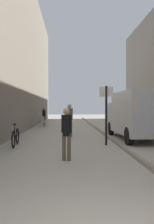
% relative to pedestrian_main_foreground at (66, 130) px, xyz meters
% --- Properties ---
extents(ground_plane, '(80.00, 80.00, 0.00)m').
position_rel_pedestrian_main_foreground_xyz_m(ground_plane, '(0.67, 6.97, -0.95)').
color(ground_plane, '#A8A093').
extents(kerb_strip, '(0.16, 40.00, 0.12)m').
position_rel_pedestrian_main_foreground_xyz_m(kerb_strip, '(2.25, 6.97, -0.89)').
color(kerb_strip, gray).
rests_on(kerb_strip, ground_plane).
extents(pedestrian_main_foreground, '(0.32, 0.22, 1.64)m').
position_rel_pedestrian_main_foreground_xyz_m(pedestrian_main_foreground, '(0.00, 0.00, 0.00)').
color(pedestrian_main_foreground, brown).
rests_on(pedestrian_main_foreground, ground_plane).
extents(pedestrian_mid_block, '(0.31, 0.24, 1.64)m').
position_rel_pedestrian_main_foreground_xyz_m(pedestrian_mid_block, '(-2.18, 13.83, -0.00)').
color(pedestrian_mid_block, brown).
rests_on(pedestrian_mid_block, ground_plane).
extents(pedestrian_far_crossing, '(0.37, 0.24, 1.85)m').
position_rel_pedestrian_main_foreground_xyz_m(pedestrian_far_crossing, '(0.13, 5.54, 0.13)').
color(pedestrian_far_crossing, brown).
rests_on(pedestrian_far_crossing, ground_plane).
extents(delivery_van, '(2.20, 5.27, 2.45)m').
position_rel_pedestrian_main_foreground_xyz_m(delivery_van, '(3.62, 4.60, 0.36)').
color(delivery_van, '#B7B7BC').
rests_on(delivery_van, ground_plane).
extents(street_sign_post, '(0.60, 0.13, 2.60)m').
position_rel_pedestrian_main_foreground_xyz_m(street_sign_post, '(1.73, 2.81, 0.60)').
color(street_sign_post, black).
rests_on(street_sign_post, ground_plane).
extents(bicycle_leaning, '(0.19, 1.77, 0.98)m').
position_rel_pedestrian_main_foreground_xyz_m(bicycle_leaning, '(-2.21, 2.74, -0.56)').
color(bicycle_leaning, black).
rests_on(bicycle_leaning, ground_plane).
extents(cafe_chair_near_window, '(0.62, 0.62, 0.94)m').
position_rel_pedestrian_main_foreground_xyz_m(cafe_chair_near_window, '(-2.14, 11.69, -0.40)').
color(cafe_chair_near_window, '#B7B2A8').
rests_on(cafe_chair_near_window, ground_plane).
extents(cafe_chair_by_doorway, '(0.57, 0.57, 0.94)m').
position_rel_pedestrian_main_foreground_xyz_m(cafe_chair_by_doorway, '(-2.02, 12.67, -0.40)').
color(cafe_chair_by_doorway, '#B7B2A8').
rests_on(cafe_chair_by_doorway, ground_plane).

